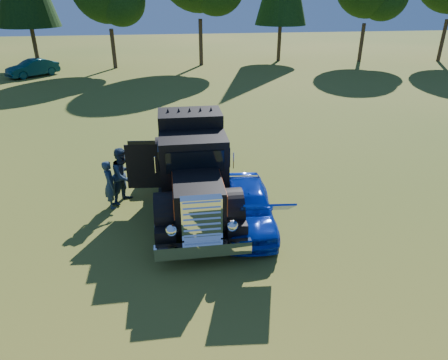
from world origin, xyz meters
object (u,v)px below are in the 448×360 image
at_px(spectator_near, 110,184).
at_px(spectator_far, 123,175).
at_px(diamond_t_truck, 193,171).
at_px(hotrod_coupe, 248,206).
at_px(distant_teal_car, 33,68).

bearing_deg(spectator_near, spectator_far, -61.52).
bearing_deg(spectator_near, diamond_t_truck, -109.30).
bearing_deg(spectator_near, hotrod_coupe, -125.38).
bearing_deg(spectator_near, distant_teal_car, 8.09).
height_order(hotrod_coupe, spectator_near, hotrod_coupe).
height_order(diamond_t_truck, hotrod_coupe, diamond_t_truck).
height_order(hotrod_coupe, spectator_far, spectator_far).
xyz_separation_m(spectator_near, distant_teal_car, (-8.96, 23.69, -0.14)).
relative_size(hotrod_coupe, spectator_far, 2.18).
bearing_deg(distant_teal_car, spectator_near, -21.40).
distance_m(hotrod_coupe, spectator_near, 4.60).
bearing_deg(spectator_far, hotrod_coupe, -82.87).
distance_m(diamond_t_truck, distant_teal_car, 26.70).
height_order(hotrod_coupe, distant_teal_car, hotrod_coupe).
relative_size(diamond_t_truck, spectator_far, 3.72).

